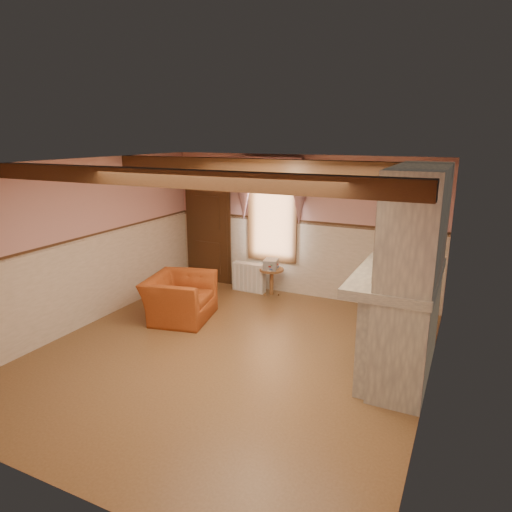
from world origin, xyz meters
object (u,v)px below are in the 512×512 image
at_px(side_table, 272,282).
at_px(bowl, 399,268).
at_px(armchair, 180,298).
at_px(mantel_clock, 405,255).
at_px(oil_lamp, 405,253).
at_px(radiator, 249,277).

height_order(side_table, bowl, bowl).
relative_size(armchair, mantel_clock, 4.95).
height_order(armchair, oil_lamp, oil_lamp).
distance_m(side_table, radiator, 0.51).
xyz_separation_m(armchair, bowl, (3.69, -0.20, 1.07)).
bearing_deg(oil_lamp, armchair, -176.18).
relative_size(side_table, radiator, 0.79).
bearing_deg(mantel_clock, oil_lamp, -90.00).
bearing_deg(side_table, radiator, 180.00).
relative_size(side_table, mantel_clock, 2.29).
bearing_deg(bowl, radiator, 147.78).
xyz_separation_m(side_table, oil_lamp, (2.73, -1.59, 1.29)).
height_order(armchair, bowl, bowl).
distance_m(radiator, oil_lamp, 3.82).
distance_m(side_table, mantel_clock, 3.38).
relative_size(bowl, oil_lamp, 1.18).
relative_size(radiator, oil_lamp, 2.50).
bearing_deg(armchair, radiator, -26.00).
height_order(bowl, mantel_clock, mantel_clock).
xyz_separation_m(side_table, mantel_clock, (2.73, -1.56, 1.25)).
bearing_deg(radiator, mantel_clock, -25.14).
relative_size(armchair, oil_lamp, 4.24).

